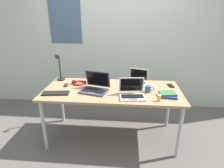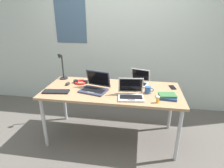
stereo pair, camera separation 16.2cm
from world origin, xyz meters
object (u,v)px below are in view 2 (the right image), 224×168
object	(u,v)px
laptop_far_corner	(138,81)
computer_mouse	(68,84)
cell_phone	(172,87)
desk_lamp	(62,67)
book_stack	(168,96)
headphones	(81,82)
coffee_mug	(148,90)
laptop_front_left	(131,94)
pill_bottle	(158,99)
external_keyboard	(56,92)
laptop_near_lamp	(95,87)

from	to	relation	value
laptop_far_corner	computer_mouse	world-z (taller)	laptop_far_corner
cell_phone	desk_lamp	bearing A→B (deg)	166.58
desk_lamp	book_stack	world-z (taller)	desk_lamp
headphones	coffee_mug	distance (m)	0.97
headphones	coffee_mug	size ratio (longest dim) A/B	1.89
laptop_front_left	pill_bottle	xyz separation A→B (m)	(0.31, -0.10, -0.00)
laptop_front_left	headphones	xyz separation A→B (m)	(-0.75, 0.36, -0.03)
cell_phone	external_keyboard	bearing A→B (deg)	-175.74
book_stack	cell_phone	bearing A→B (deg)	73.11
computer_mouse	book_stack	size ratio (longest dim) A/B	0.43
laptop_far_corner	computer_mouse	distance (m)	1.00
laptop_far_corner	headphones	world-z (taller)	laptop_far_corner
laptop_far_corner	book_stack	size ratio (longest dim) A/B	1.49
book_stack	external_keyboard	bearing A→B (deg)	-178.13
book_stack	coffee_mug	xyz separation A→B (m)	(-0.23, 0.11, 0.02)
computer_mouse	external_keyboard	bearing A→B (deg)	-93.75
cell_phone	computer_mouse	bearing A→B (deg)	174.21
laptop_near_lamp	computer_mouse	xyz separation A→B (m)	(-0.43, 0.13, -0.03)
laptop_front_left	headphones	distance (m)	0.83
computer_mouse	pill_bottle	xyz separation A→B (m)	(1.21, -0.37, 0.02)
laptop_far_corner	laptop_front_left	bearing A→B (deg)	-99.47
desk_lamp	computer_mouse	distance (m)	0.31
laptop_near_lamp	external_keyboard	world-z (taller)	laptop_near_lamp
laptop_far_corner	book_stack	world-z (taller)	laptop_far_corner
computer_mouse	laptop_far_corner	bearing A→B (deg)	17.88
laptop_near_lamp	laptop_far_corner	xyz separation A→B (m)	(0.56, 0.33, -0.01)
computer_mouse	book_stack	distance (m)	1.36
desk_lamp	book_stack	bearing A→B (deg)	-16.05
cell_phone	headphones	bearing A→B (deg)	170.60
computer_mouse	coffee_mug	xyz separation A→B (m)	(1.11, -0.12, 0.03)
desk_lamp	cell_phone	world-z (taller)	desk_lamp
external_keyboard	pill_bottle	xyz separation A→B (m)	(1.26, -0.09, 0.03)
laptop_near_lamp	laptop_far_corner	size ratio (longest dim) A/B	1.20
coffee_mug	external_keyboard	bearing A→B (deg)	-172.20
external_keyboard	book_stack	xyz separation A→B (m)	(1.39, 0.05, 0.01)
desk_lamp	laptop_front_left	size ratio (longest dim) A/B	1.22
headphones	coffee_mug	world-z (taller)	coffee_mug
cell_phone	coffee_mug	distance (m)	0.41
laptop_front_left	external_keyboard	world-z (taller)	laptop_front_left
laptop_front_left	coffee_mug	size ratio (longest dim) A/B	2.91
laptop_far_corner	pill_bottle	size ratio (longest dim) A/B	4.17
desk_lamp	coffee_mug	distance (m)	1.31
desk_lamp	pill_bottle	xyz separation A→B (m)	(1.37, -0.57, -0.16)
headphones	computer_mouse	bearing A→B (deg)	-149.30
laptop_far_corner	book_stack	bearing A→B (deg)	-50.21
laptop_near_lamp	cell_phone	distance (m)	1.05
laptop_far_corner	cell_phone	distance (m)	0.47
computer_mouse	pill_bottle	distance (m)	1.27
pill_bottle	desk_lamp	bearing A→B (deg)	157.53
external_keyboard	cell_phone	size ratio (longest dim) A/B	2.43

